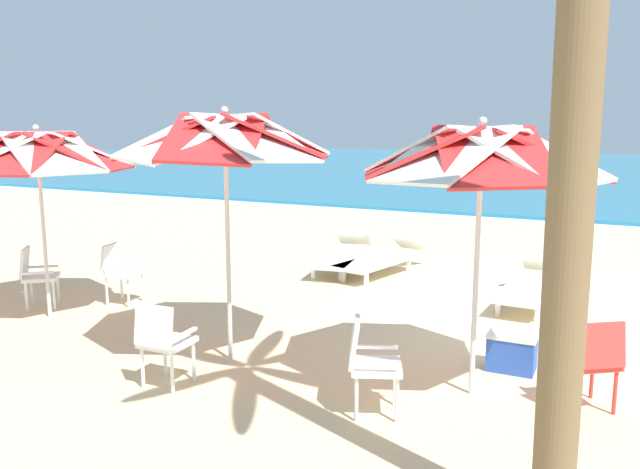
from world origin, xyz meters
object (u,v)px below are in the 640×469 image
beach_umbrella_1 (225,139)px  cooler_box (512,352)px  plastic_chair_3 (120,269)px  sun_lounger_1 (531,284)px  sun_lounger_2 (383,258)px  beach_umbrella_0 (481,156)px  plastic_chair_1 (369,360)px  plastic_chair_0 (592,358)px  beach_umbrella_2 (38,152)px  sun_lounger_3 (342,254)px  plastic_chair_4 (36,274)px  plastic_chair_2 (163,339)px

beach_umbrella_1 → cooler_box: size_ratio=5.47×
plastic_chair_3 → cooler_box: plastic_chair_3 is taller
beach_umbrella_1 → sun_lounger_1: beach_umbrella_1 is taller
sun_lounger_2 → cooler_box: bearing=-51.8°
beach_umbrella_0 → sun_lounger_2: beach_umbrella_0 is taller
plastic_chair_1 → plastic_chair_0: bearing=27.3°
plastic_chair_0 → beach_umbrella_2: size_ratio=0.34×
plastic_chair_0 → cooler_box: bearing=139.7°
beach_umbrella_1 → plastic_chair_0: bearing=5.6°
sun_lounger_2 → beach_umbrella_1: bearing=-91.2°
beach_umbrella_0 → plastic_chair_3: size_ratio=3.03×
beach_umbrella_0 → sun_lounger_3: beach_umbrella_0 is taller
plastic_chair_3 → beach_umbrella_0: bearing=-10.0°
beach_umbrella_0 → beach_umbrella_1: beach_umbrella_1 is taller
plastic_chair_4 → sun_lounger_2: 5.42m
cooler_box → plastic_chair_0: bearing=-40.3°
plastic_chair_0 → beach_umbrella_2: bearing=-179.0°
plastic_chair_4 → sun_lounger_2: size_ratio=0.39×
plastic_chair_2 → sun_lounger_1: bearing=58.9°
sun_lounger_1 → sun_lounger_2: (-2.54, 0.77, 0.00)m
plastic_chair_0 → plastic_chair_3: size_ratio=1.00×
plastic_chair_0 → beach_umbrella_2: 6.88m
plastic_chair_3 → sun_lounger_1: size_ratio=0.40×
sun_lounger_2 → plastic_chair_4: bearing=-131.8°
sun_lounger_2 → sun_lounger_1: bearing=-16.9°
plastic_chair_1 → plastic_chair_3: (-4.51, 1.74, 0.00)m
plastic_chair_3 → sun_lounger_2: (2.76, 3.33, -0.22)m
beach_umbrella_2 → cooler_box: size_ratio=5.08×
plastic_chair_4 → sun_lounger_3: 4.94m
plastic_chair_1 → sun_lounger_1: 4.38m
plastic_chair_1 → plastic_chair_4: same height
beach_umbrella_0 → sun_lounger_1: beach_umbrella_0 is taller
plastic_chair_1 → cooler_box: (0.98, 1.60, -0.30)m
plastic_chair_1 → beach_umbrella_1: (-1.85, 0.56, 1.90)m
beach_umbrella_1 → cooler_box: bearing=20.1°
beach_umbrella_1 → cooler_box: (2.83, 1.03, -2.20)m
beach_umbrella_1 → sun_lounger_1: bearing=54.8°
beach_umbrella_0 → plastic_chair_3: beach_umbrella_0 is taller
plastic_chair_3 → sun_lounger_3: plastic_chair_3 is taller
beach_umbrella_2 → plastic_chair_0: bearing=1.0°
plastic_chair_2 → sun_lounger_1: 5.43m
plastic_chair_1 → sun_lounger_2: 5.37m
plastic_chair_4 → sun_lounger_1: 6.97m
beach_umbrella_2 → plastic_chair_2: bearing=-21.8°
plastic_chair_0 → sun_lounger_3: bearing=136.1°
plastic_chair_3 → plastic_chair_1: bearing=-21.1°
plastic_chair_2 → plastic_chair_3: (-2.49, 2.09, 0.00)m
beach_umbrella_0 → plastic_chair_0: (1.04, 0.10, -1.78)m
plastic_chair_3 → cooler_box: size_ratio=1.73×
beach_umbrella_0 → sun_lounger_2: (-2.49, 4.25, -2.00)m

